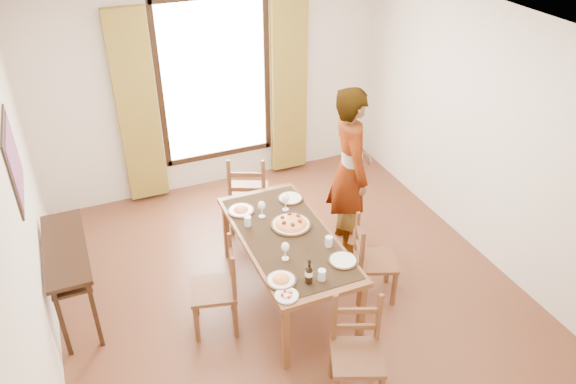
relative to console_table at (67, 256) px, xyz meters
name	(u,v)px	position (x,y,z in m)	size (l,w,h in m)	color
ground	(292,294)	(2.03, -0.60, -0.68)	(5.00, 5.00, 0.00)	#4B2417
room_shell	(286,157)	(2.03, -0.47, 0.86)	(4.60, 5.10, 2.74)	beige
console_table	(67,256)	(0.00, 0.00, 0.00)	(0.38, 1.20, 0.80)	black
dining_table	(287,241)	(1.98, -0.59, 0.00)	(0.85, 1.81, 0.76)	brown
chair_west	(217,290)	(1.22, -0.72, -0.25)	(0.50, 0.50, 0.94)	brown
chair_north	(248,194)	(2.03, 0.69, -0.22)	(0.59, 0.59, 1.01)	brown
chair_south	(357,355)	(2.04, -1.90, -0.24)	(0.54, 0.54, 0.94)	brown
chair_east	(372,262)	(2.77, -0.90, -0.27)	(0.51, 0.51, 0.90)	brown
man	(350,171)	(2.96, -0.02, 0.27)	(0.58, 0.77, 1.91)	gray
plate_sw	(281,279)	(1.68, -1.17, 0.10)	(0.27, 0.27, 0.05)	silver
plate_se	(343,259)	(2.30, -1.14, 0.10)	(0.27, 0.27, 0.05)	silver
plate_nw	(241,209)	(1.71, -0.02, 0.10)	(0.27, 0.27, 0.05)	silver
plate_ne	(290,197)	(2.26, -0.01, 0.10)	(0.27, 0.27, 0.05)	silver
pasta_platter	(291,222)	(2.08, -0.45, 0.12)	(0.40, 0.40, 0.10)	red
caprese_plate	(287,295)	(1.65, -1.37, 0.09)	(0.20, 0.20, 0.04)	silver
wine_glass_a	(285,251)	(1.83, -0.91, 0.16)	(0.08, 0.08, 0.18)	white
wine_glass_b	(285,202)	(2.14, -0.17, 0.16)	(0.08, 0.08, 0.18)	white
wine_glass_c	(262,209)	(1.87, -0.19, 0.16)	(0.08, 0.08, 0.18)	white
tumbler_a	(329,241)	(2.28, -0.88, 0.12)	(0.07, 0.07, 0.10)	silver
tumbler_b	(248,221)	(1.69, -0.28, 0.12)	(0.07, 0.07, 0.10)	silver
tumbler_c	(322,275)	(2.01, -1.29, 0.12)	(0.07, 0.07, 0.10)	silver
wine_bottle	(309,271)	(1.90, -1.28, 0.20)	(0.07, 0.07, 0.25)	black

